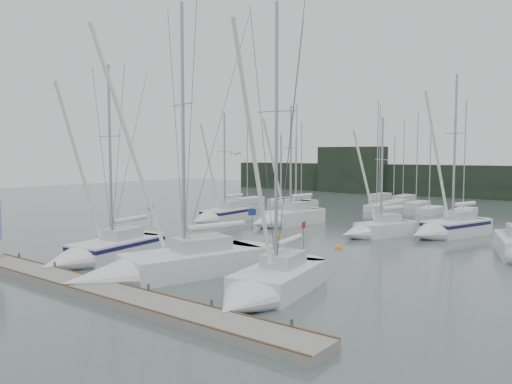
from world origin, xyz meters
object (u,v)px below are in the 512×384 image
(sailboat_mid_b, at_px, (282,219))
(sailboat_mid_c, at_px, (373,231))
(buoy_b, at_px, (339,248))
(sailboat_near_left, at_px, (97,253))
(sailboat_mid_d, at_px, (444,229))
(buoy_a, at_px, (267,240))
(buoy_d, at_px, (277,237))
(buoy_c, at_px, (195,230))
(sailboat_mid_a, at_px, (219,216))
(sailboat_near_center, at_px, (153,269))
(sailboat_near_right, at_px, (263,288))

(sailboat_mid_b, bearing_deg, sailboat_mid_c, 2.68)
(sailboat_mid_b, relative_size, buoy_b, 22.61)
(sailboat_near_left, height_order, sailboat_mid_d, sailboat_mid_d)
(buoy_a, height_order, buoy_d, buoy_d)
(buoy_a, distance_m, buoy_c, 7.99)
(sailboat_mid_c, height_order, sailboat_mid_d, sailboat_mid_d)
(sailboat_mid_b, xyz_separation_m, buoy_c, (-4.37, -7.15, -0.62))
(sailboat_mid_a, relative_size, buoy_c, 22.09)
(buoy_b, bearing_deg, sailboat_mid_a, 162.86)
(sailboat_mid_b, height_order, buoy_a, sailboat_mid_b)
(sailboat_near_center, xyz_separation_m, sailboat_mid_c, (3.53, 20.05, -0.05))
(sailboat_near_center, xyz_separation_m, buoy_c, (-10.40, 13.80, -0.59))
(buoy_d, bearing_deg, sailboat_near_center, -79.86)
(sailboat_mid_b, height_order, buoy_b, sailboat_mid_b)
(sailboat_near_right, xyz_separation_m, sailboat_mid_a, (-19.27, 18.34, 0.06))
(sailboat_near_right, distance_m, sailboat_mid_c, 19.69)
(sailboat_mid_b, bearing_deg, sailboat_near_right, -49.35)
(buoy_b, height_order, buoy_c, buoy_b)
(buoy_d, bearing_deg, sailboat_near_right, -56.79)
(buoy_a, bearing_deg, sailboat_mid_c, 47.12)
(buoy_d, bearing_deg, sailboat_mid_d, 36.89)
(sailboat_near_right, xyz_separation_m, sailboat_mid_c, (-3.41, 19.39, -0.01))
(buoy_a, bearing_deg, sailboat_mid_a, 151.66)
(sailboat_near_right, xyz_separation_m, buoy_a, (-9.35, 12.99, -0.55))
(sailboat_near_right, distance_m, buoy_b, 13.82)
(sailboat_mid_b, xyz_separation_m, buoy_a, (3.62, -7.30, -0.62))
(sailboat_mid_a, xyz_separation_m, buoy_c, (1.93, -5.20, -0.61))
(sailboat_mid_c, bearing_deg, sailboat_mid_d, 61.68)
(sailboat_near_right, height_order, sailboat_mid_d, sailboat_near_right)
(buoy_a, bearing_deg, sailboat_mid_d, 43.56)
(sailboat_mid_c, relative_size, buoy_a, 21.07)
(buoy_a, bearing_deg, buoy_b, 3.95)
(sailboat_near_right, height_order, buoy_a, sailboat_near_right)
(buoy_c, bearing_deg, sailboat_mid_b, 58.55)
(sailboat_near_right, bearing_deg, sailboat_mid_b, 112.50)
(buoy_c, bearing_deg, sailboat_mid_c, 24.15)
(buoy_b, xyz_separation_m, buoy_c, (-14.06, -0.27, 0.00))
(sailboat_near_center, relative_size, sailboat_mid_a, 1.39)
(sailboat_near_left, height_order, buoy_c, sailboat_near_left)
(sailboat_mid_b, bearing_deg, sailboat_mid_d, 18.99)
(sailboat_near_right, relative_size, buoy_c, 28.22)
(sailboat_near_left, xyz_separation_m, sailboat_mid_a, (-6.22, 18.26, 0.03))
(sailboat_near_right, height_order, buoy_d, sailboat_near_right)
(sailboat_near_center, distance_m, buoy_c, 17.29)
(sailboat_mid_a, distance_m, buoy_d, 10.20)
(sailboat_mid_c, distance_m, buoy_b, 6.01)
(sailboat_near_center, xyz_separation_m, buoy_d, (-2.77, 15.50, -0.59))
(buoy_a, height_order, buoy_c, buoy_c)
(sailboat_near_left, distance_m, sailboat_near_center, 6.16)
(sailboat_mid_b, height_order, buoy_d, sailboat_mid_b)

